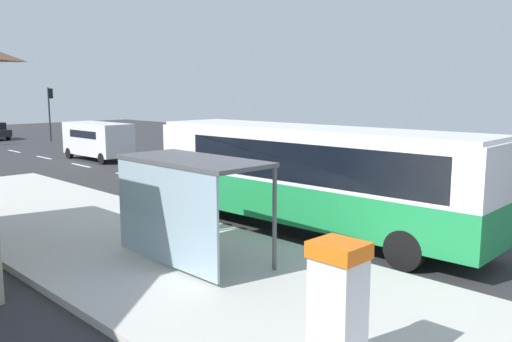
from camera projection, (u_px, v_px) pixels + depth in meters
name	position (u px, v px, depth m)	size (l,w,h in m)	color
ground_plane	(123.00, 176.00, 26.61)	(56.00, 92.00, 0.04)	#2D2D30
sidewalk_platform	(150.00, 253.00, 13.73)	(6.20, 30.00, 0.18)	beige
lane_stripe_seg_1	(387.00, 230.00, 16.29)	(0.16, 2.20, 0.01)	silver
lane_stripe_seg_2	(270.00, 205.00, 19.79)	(0.16, 2.20, 0.01)	silver
lane_stripe_seg_3	(188.00, 188.00, 23.28)	(0.16, 2.20, 0.01)	silver
lane_stripe_seg_4	(128.00, 175.00, 26.78)	(0.16, 2.20, 0.01)	silver
lane_stripe_seg_5	(81.00, 165.00, 30.28)	(0.16, 2.20, 0.01)	silver
lane_stripe_seg_6	(44.00, 158.00, 33.77)	(0.16, 2.20, 0.01)	silver
lane_stripe_seg_7	(14.00, 151.00, 37.27)	(0.16, 2.20, 0.01)	silver
bus	(310.00, 173.00, 15.69)	(2.86, 11.08, 3.21)	#1E8C47
white_van	(98.00, 138.00, 32.52)	(2.13, 5.25, 2.30)	silver
ticket_machine	(338.00, 304.00, 7.72)	(0.66, 0.76, 1.94)	silver
recycling_bin_orange	(201.00, 214.00, 15.58)	(0.52, 0.52, 0.95)	orange
recycling_bin_blue	(187.00, 210.00, 16.07)	(0.52, 0.52, 0.95)	blue
traffic_light_near_side	(50.00, 105.00, 44.44)	(0.49, 0.28, 4.52)	#2D2D2D
bus_shelter	(182.00, 184.00, 12.39)	(1.80, 4.00, 2.50)	#4C4C51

